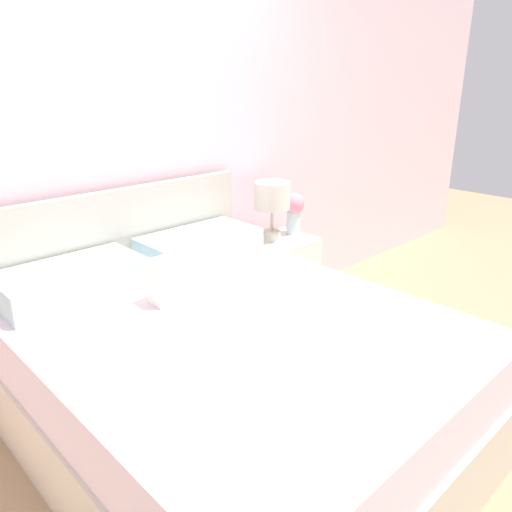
% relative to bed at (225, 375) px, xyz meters
% --- Properties ---
extents(ground_plane, '(12.00, 12.00, 0.00)m').
position_rel_bed_xyz_m(ground_plane, '(0.00, 0.89, -0.34)').
color(ground_plane, tan).
extents(wall_back, '(8.00, 0.06, 2.60)m').
position_rel_bed_xyz_m(wall_back, '(0.00, 0.96, 0.96)').
color(wall_back, silver).
rests_on(wall_back, ground_plane).
extents(bed, '(1.58, 1.91, 1.05)m').
position_rel_bed_xyz_m(bed, '(0.00, 0.00, 0.00)').
color(bed, beige).
rests_on(bed, ground_plane).
extents(nightstand, '(0.42, 0.39, 0.58)m').
position_rel_bed_xyz_m(nightstand, '(1.09, 0.69, -0.05)').
color(nightstand, white).
rests_on(nightstand, ground_plane).
extents(table_lamp, '(0.23, 0.23, 0.39)m').
position_rel_bed_xyz_m(table_lamp, '(1.03, 0.73, 0.51)').
color(table_lamp, beige).
rests_on(table_lamp, nightstand).
extents(flower_vase, '(0.14, 0.14, 0.28)m').
position_rel_bed_xyz_m(flower_vase, '(1.24, 0.72, 0.40)').
color(flower_vase, silver).
rests_on(flower_vase, nightstand).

